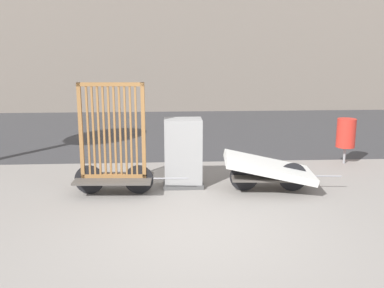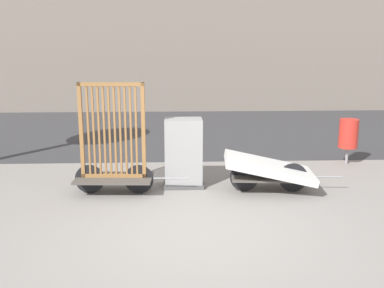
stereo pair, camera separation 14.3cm
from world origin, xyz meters
name	(u,v)px [view 1 (the left image)]	position (x,y,z in m)	size (l,w,h in m)	color
ground_plane	(199,231)	(0.00, 0.00, 0.00)	(60.00, 60.00, 0.00)	gray
road_strip	(180,130)	(0.00, 8.52, 0.00)	(56.00, 8.59, 0.01)	#38383A
bike_cart_with_bedframe	(113,157)	(-1.50, 1.90, 0.74)	(2.19, 0.85, 2.15)	#4C4742
bike_cart_with_mattress	(269,169)	(1.51, 1.90, 0.44)	(2.33, 1.21, 0.73)	#4C4742
utility_cabinet	(183,155)	(-0.16, 2.32, 0.65)	(0.81, 0.59, 1.39)	#4C4C4C
trash_bin	(346,133)	(3.84, 3.87, 0.75)	(0.45, 0.45, 1.10)	gray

